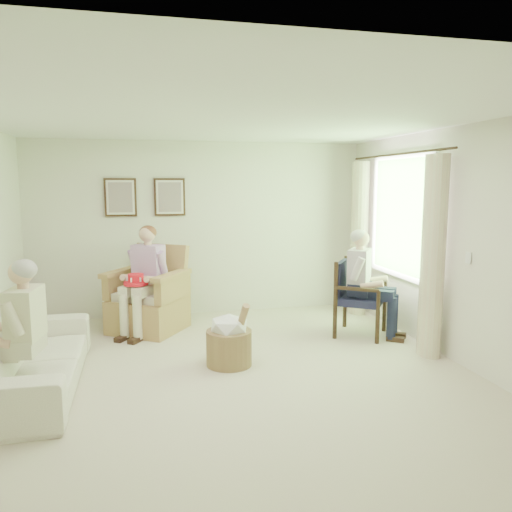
% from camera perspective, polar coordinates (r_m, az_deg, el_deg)
% --- Properties ---
extents(floor, '(5.50, 5.50, 0.00)m').
position_cam_1_polar(floor, '(5.23, -2.43, -13.94)').
color(floor, beige).
rests_on(floor, ground).
extents(back_wall, '(5.00, 0.04, 2.60)m').
position_cam_1_polar(back_wall, '(7.59, -6.37, 3.12)').
color(back_wall, silver).
rests_on(back_wall, ground).
extents(front_wall, '(5.00, 0.04, 2.60)m').
position_cam_1_polar(front_wall, '(2.30, 10.39, -9.01)').
color(front_wall, silver).
rests_on(front_wall, ground).
extents(right_wall, '(0.04, 5.50, 2.60)m').
position_cam_1_polar(right_wall, '(5.88, 22.16, 1.05)').
color(right_wall, silver).
rests_on(right_wall, ground).
extents(ceiling, '(5.00, 5.50, 0.02)m').
position_cam_1_polar(ceiling, '(4.88, -2.63, 15.60)').
color(ceiling, white).
rests_on(ceiling, back_wall).
extents(window, '(0.13, 2.50, 1.63)m').
position_cam_1_polar(window, '(6.85, 16.26, 4.67)').
color(window, '#2D6B23').
rests_on(window, right_wall).
extents(curtain_left, '(0.34, 0.34, 2.30)m').
position_cam_1_polar(curtain_left, '(5.99, 19.55, -0.14)').
color(curtain_left, beige).
rests_on(curtain_left, ground).
extents(curtain_right, '(0.34, 0.34, 2.30)m').
position_cam_1_polar(curtain_right, '(7.70, 11.69, 1.94)').
color(curtain_right, beige).
rests_on(curtain_right, ground).
extents(framed_print_left, '(0.45, 0.05, 0.55)m').
position_cam_1_polar(framed_print_left, '(7.48, -15.23, 6.48)').
color(framed_print_left, '#382114').
rests_on(framed_print_left, back_wall).
extents(framed_print_right, '(0.45, 0.05, 0.55)m').
position_cam_1_polar(framed_print_right, '(7.49, -9.83, 6.65)').
color(framed_print_right, '#382114').
rests_on(framed_print_right, back_wall).
extents(wicker_armchair, '(0.89, 0.89, 1.14)m').
position_cam_1_polar(wicker_armchair, '(6.95, -12.24, -5.34)').
color(wicker_armchair, tan).
rests_on(wicker_armchair, ground).
extents(wood_armchair, '(0.63, 0.59, 0.97)m').
position_cam_1_polar(wood_armchair, '(6.75, 11.59, -4.26)').
color(wood_armchair, black).
rests_on(wood_armchair, ground).
extents(sofa, '(2.21, 0.86, 0.65)m').
position_cam_1_polar(sofa, '(5.37, -24.24, -10.42)').
color(sofa, white).
rests_on(sofa, ground).
extents(person_wicker, '(0.40, 0.63, 1.40)m').
position_cam_1_polar(person_wicker, '(6.71, -12.34, -1.76)').
color(person_wicker, beige).
rests_on(person_wicker, ground).
extents(person_dark, '(0.40, 0.63, 1.37)m').
position_cam_1_polar(person_dark, '(6.55, 12.25, -2.25)').
color(person_dark, '#171B34').
rests_on(person_dark, ground).
extents(person_sofa, '(0.42, 0.63, 1.29)m').
position_cam_1_polar(person_sofa, '(4.89, -25.39, -7.16)').
color(person_sofa, beige).
rests_on(person_sofa, ground).
extents(red_hat, '(0.31, 0.31, 0.14)m').
position_cam_1_polar(red_hat, '(6.57, -13.56, -2.75)').
color(red_hat, red).
rests_on(red_hat, person_wicker).
extents(hatbox, '(0.55, 0.55, 0.74)m').
position_cam_1_polar(hatbox, '(5.53, -3.07, -9.52)').
color(hatbox, tan).
rests_on(hatbox, ground).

